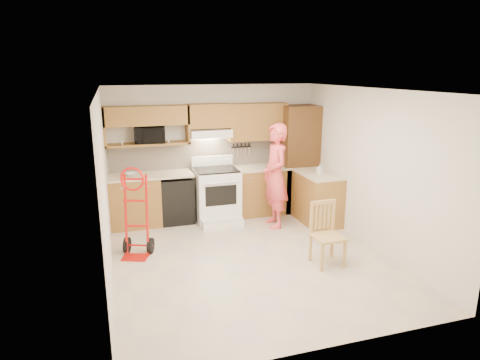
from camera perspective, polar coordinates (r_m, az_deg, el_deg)
name	(u,v)px	position (r m, az deg, el deg)	size (l,w,h in m)	color
floor	(250,259)	(6.49, 1.32, -10.61)	(4.00, 4.50, 0.02)	#C7B597
ceiling	(251,89)	(5.87, 1.46, 12.22)	(4.00, 4.50, 0.02)	white
wall_back	(213,150)	(8.18, -3.63, 4.01)	(4.00, 0.02, 2.50)	beige
wall_front	(326,236)	(4.08, 11.54, -7.39)	(4.00, 0.02, 2.50)	beige
wall_left	(104,190)	(5.77, -17.93, -1.25)	(0.02, 4.50, 2.50)	beige
wall_right	(371,169)	(6.94, 17.33, 1.43)	(0.02, 4.50, 2.50)	beige
backsplash	(214,153)	(8.17, -3.58, 3.64)	(3.92, 0.03, 0.55)	beige
lower_cab_left	(135,202)	(7.87, -14.05, -2.86)	(0.90, 0.60, 0.90)	olive
dishwasher	(176,199)	(7.94, -8.63, -2.60)	(0.60, 0.60, 0.85)	black
lower_cab_right	(259,191)	(8.31, 2.54, -1.48)	(1.14, 0.60, 0.90)	olive
countertop_left	(150,175)	(7.76, -12.05, 0.63)	(1.50, 0.63, 0.04)	beige
countertop_right	(259,168)	(8.19, 2.58, 1.68)	(1.14, 0.63, 0.04)	beige
cab_return_right	(317,199)	(7.94, 10.41, -2.48)	(0.60, 1.00, 0.90)	olive
countertop_return	(318,174)	(7.82, 10.57, 0.81)	(0.63, 1.00, 0.04)	beige
pantry_tall	(298,159)	(8.47, 7.83, 2.89)	(0.70, 0.60, 2.10)	#503417
upper_cab_left	(146,116)	(7.71, -12.57, 8.52)	(1.50, 0.33, 0.34)	olive
upper_shelf_mw	(148,144)	(7.78, -12.36, 4.79)	(1.50, 0.33, 0.04)	olive
upper_cab_center	(209,116)	(7.89, -4.26, 8.67)	(0.76, 0.33, 0.44)	olive
upper_cab_right	(257,122)	(8.16, 2.33, 7.91)	(1.14, 0.33, 0.70)	olive
range_hood	(210,133)	(7.86, -4.11, 6.37)	(0.76, 0.46, 0.14)	white
knife_strip	(241,150)	(8.28, 0.18, 4.09)	(0.40, 0.05, 0.29)	black
microwave	(150,135)	(7.76, -12.10, 6.04)	(0.54, 0.36, 0.30)	black
range	(217,191)	(7.82, -3.10, -1.47)	(0.80, 1.05, 1.18)	white
person	(275,176)	(7.50, 4.79, 0.55)	(0.68, 0.45, 1.87)	#E84A4E
hand_truck	(135,217)	(6.52, -14.07, -4.87)	(0.49, 0.45, 1.26)	red
dining_chair	(328,235)	(6.25, 11.84, -7.26)	(0.41, 0.45, 0.92)	tan
soap_bottle	(320,169)	(7.75, 10.79, 1.53)	(0.08, 0.09, 0.19)	white
bowl	(132,174)	(7.73, -14.46, 0.77)	(0.21, 0.21, 0.05)	white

